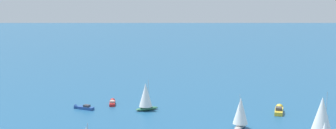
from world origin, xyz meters
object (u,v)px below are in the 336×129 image
object	(u,v)px
motorboat_outer_ring_b	(112,103)
sailboat_far_port	(241,113)
motorboat_inshore	(83,107)
sailboat_mid_cluster	(146,96)
motorboat_outer_ring_d	(279,110)
sailboat_outer_ring_a	(322,116)

from	to	relation	value
motorboat_outer_ring_b	sailboat_far_port	bearing A→B (deg)	-49.81
motorboat_inshore	motorboat_outer_ring_b	distance (m)	12.73
sailboat_mid_cluster	motorboat_outer_ring_d	size ratio (longest dim) A/B	1.11
sailboat_far_port	sailboat_outer_ring_a	size ratio (longest dim) A/B	0.84
motorboat_inshore	sailboat_outer_ring_a	bearing A→B (deg)	-36.75
sailboat_outer_ring_a	motorboat_outer_ring_d	xyz separation A→B (m)	(1.86, 27.53, -5.37)
motorboat_inshore	sailboat_mid_cluster	size ratio (longest dim) A/B	0.65
sailboat_mid_cluster	motorboat_outer_ring_d	xyz separation A→B (m)	(47.34, -15.53, -4.54)
sailboat_far_port	sailboat_mid_cluster	distance (m)	38.86
sailboat_far_port	motorboat_inshore	size ratio (longest dim) A/B	1.49
sailboat_outer_ring_a	motorboat_outer_ring_b	size ratio (longest dim) A/B	1.60
motorboat_inshore	sailboat_mid_cluster	bearing A→B (deg)	-19.26
motorboat_outer_ring_b	sailboat_mid_cluster	bearing A→B (deg)	-49.19
motorboat_inshore	sailboat_outer_ring_a	distance (m)	85.51
sailboat_outer_ring_a	motorboat_outer_ring_d	size ratio (longest dim) A/B	1.28
sailboat_far_port	motorboat_inshore	xyz separation A→B (m)	(-47.81, 37.80, -4.57)
motorboat_inshore	sailboat_outer_ring_a	world-z (taller)	sailboat_outer_ring_a
sailboat_outer_ring_a	sailboat_far_port	bearing A→B (deg)	147.18
motorboat_outer_ring_d	motorboat_inshore	bearing A→B (deg)	161.48
sailboat_far_port	sailboat_outer_ring_a	world-z (taller)	sailboat_outer_ring_a
motorboat_inshore	motorboat_outer_ring_d	distance (m)	74.06
motorboat_inshore	motorboat_outer_ring_b	bearing A→B (deg)	22.59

